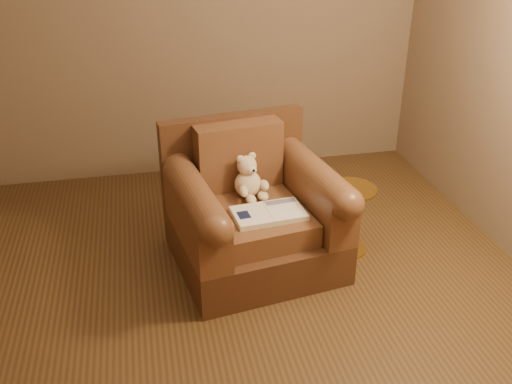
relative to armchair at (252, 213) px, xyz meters
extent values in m
plane|color=#53381C|center=(-0.20, -0.42, -0.36)|extent=(4.00, 4.00, 0.00)
cube|color=#7A614B|center=(-0.20, 1.58, 0.99)|extent=(4.00, 0.02, 2.70)
cube|color=#7A614B|center=(-0.20, -2.42, 0.99)|extent=(4.00, 0.02, 2.70)
cube|color=#4C2C19|center=(0.01, -0.05, -0.22)|extent=(1.17, 1.13, 0.29)
cube|color=#4C2C19|center=(-0.06, 0.39, 0.25)|extent=(1.04, 0.26, 0.64)
cube|color=brown|center=(0.01, -0.10, 0.01)|extent=(0.70, 0.81, 0.16)
cube|color=brown|center=(-0.04, 0.26, 0.32)|extent=(0.62, 0.26, 0.47)
cube|color=brown|center=(-0.39, -0.16, 0.10)|extent=(0.34, 0.90, 0.33)
cube|color=brown|center=(0.42, -0.03, 0.10)|extent=(0.34, 0.90, 0.33)
cylinder|color=brown|center=(-0.39, -0.16, 0.26)|extent=(0.34, 0.90, 0.21)
cylinder|color=brown|center=(0.42, -0.03, 0.26)|extent=(0.34, 0.90, 0.21)
ellipsoid|color=beige|center=(-0.01, 0.10, 0.17)|extent=(0.18, 0.16, 0.19)
sphere|color=beige|center=(-0.01, 0.11, 0.31)|extent=(0.13, 0.13, 0.13)
ellipsoid|color=beige|center=(-0.06, 0.10, 0.36)|extent=(0.05, 0.03, 0.05)
ellipsoid|color=beige|center=(0.03, 0.13, 0.36)|extent=(0.05, 0.03, 0.05)
ellipsoid|color=beige|center=(0.01, 0.05, 0.30)|extent=(0.06, 0.04, 0.05)
sphere|color=black|center=(0.02, 0.03, 0.30)|extent=(0.02, 0.02, 0.02)
ellipsoid|color=beige|center=(-0.06, 0.00, 0.17)|extent=(0.06, 0.12, 0.06)
ellipsoid|color=beige|center=(0.10, 0.06, 0.17)|extent=(0.06, 0.12, 0.06)
ellipsoid|color=beige|center=(-0.01, -0.02, 0.12)|extent=(0.07, 0.12, 0.06)
ellipsoid|color=beige|center=(0.08, 0.01, 0.12)|extent=(0.07, 0.12, 0.06)
cube|color=beige|center=(0.07, -0.21, 0.10)|extent=(0.48, 0.32, 0.03)
cube|color=white|center=(-0.05, -0.22, 0.12)|extent=(0.25, 0.29, 0.00)
cube|color=white|center=(0.18, -0.19, 0.12)|extent=(0.25, 0.29, 0.00)
cube|color=beige|center=(0.07, -0.21, 0.12)|extent=(0.04, 0.27, 0.00)
cube|color=#0F1638|center=(-0.10, -0.22, 0.12)|extent=(0.08, 0.10, 0.00)
cube|color=slate|center=(0.17, -0.10, 0.12)|extent=(0.21, 0.08, 0.00)
cylinder|color=gold|center=(0.68, -0.04, -0.35)|extent=(0.28, 0.28, 0.02)
cylinder|color=gold|center=(0.68, -0.04, -0.11)|extent=(0.03, 0.03, 0.46)
cylinder|color=gold|center=(0.68, -0.04, 0.13)|extent=(0.36, 0.36, 0.02)
cylinder|color=gold|center=(0.68, -0.04, 0.12)|extent=(0.03, 0.03, 0.02)
camera|label=1|loc=(-0.67, -3.29, 1.90)|focal=40.00mm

